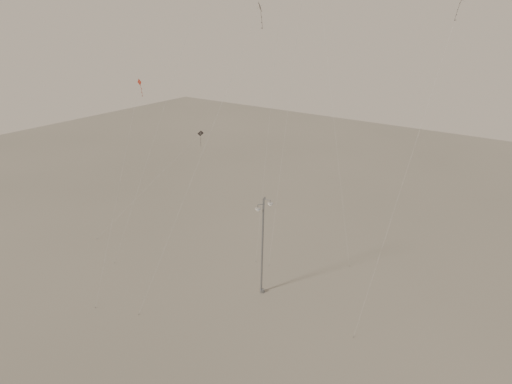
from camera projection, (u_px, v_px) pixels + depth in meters
The scene contains 8 objects.
ground at pixel (209, 325), 34.21m from camera, with size 160.00×160.00×0.00m, color gray.
street_lamp at pixel (263, 244), 36.25m from camera, with size 1.43×1.09×10.09m.
kite_1 at pixel (223, 102), 30.89m from camera, with size 6.82×9.68×25.31m.
kite_3 at pixel (128, 145), 35.93m from camera, with size 1.24×8.88×19.28m.
kite_4 at pixel (428, 103), 29.21m from camera, with size 2.22×8.40×25.73m.
kite_5 at pixel (322, 11), 41.55m from camera, with size 11.18×9.07×34.42m.
kite_6 at pixel (177, 158), 45.97m from camera, with size 9.24×9.78×12.57m.
kite_7 at pixel (279, 17), 38.09m from camera, with size 1.67×6.78×30.37m.
Camera 1 is at (18.61, -19.79, 24.09)m, focal length 28.00 mm.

